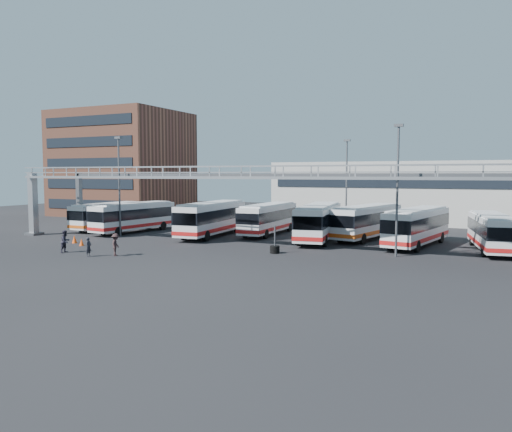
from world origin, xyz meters
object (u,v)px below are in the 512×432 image
at_px(light_pole_mid, 397,183).
at_px(tire_stack, 275,249).
at_px(bus_0, 108,215).
at_px(bus_4, 269,218).
at_px(cone_left, 82,242).
at_px(bus_7, 417,225).
at_px(pedestrian_b, 65,241).
at_px(cone_right, 74,239).
at_px(light_pole_back, 346,180).
at_px(bus_1, 134,216).
at_px(bus_3, 212,217).
at_px(pedestrian_c, 116,245).
at_px(bus_8, 491,231).
at_px(bus_6, 368,220).
at_px(bus_5, 319,221).
at_px(light_pole_left, 119,181).
at_px(pedestrian_a, 89,247).

xyz_separation_m(light_pole_mid, tire_stack, (-9.16, -2.50, -5.35)).
xyz_separation_m(bus_0, bus_4, (18.86, 3.43, 0.11)).
bearing_deg(bus_0, cone_left, -58.38).
relative_size(bus_7, pedestrian_b, 6.19).
bearing_deg(cone_right, bus_4, 45.11).
relative_size(light_pole_back, bus_1, 0.93).
relative_size(bus_7, cone_left, 18.14).
distance_m(bus_3, pedestrian_c, 13.95).
bearing_deg(bus_8, bus_6, 153.62).
bearing_deg(cone_left, bus_5, 33.60).
relative_size(bus_7, pedestrian_c, 6.44).
bearing_deg(pedestrian_b, light_pole_left, 12.26).
relative_size(light_pole_back, cone_left, 16.25).
distance_m(bus_0, bus_4, 19.17).
height_order(bus_3, pedestrian_b, bus_3).
distance_m(pedestrian_a, tire_stack, 14.64).
height_order(bus_1, cone_left, bus_1).
bearing_deg(pedestrian_c, bus_1, 8.05).
xyz_separation_m(bus_4, pedestrian_b, (-10.13, -18.21, -0.89)).
bearing_deg(bus_0, light_pole_back, 20.32).
xyz_separation_m(light_pole_back, cone_left, (-18.54, -20.91, -5.41)).
bearing_deg(bus_3, light_pole_left, -159.85).
bearing_deg(pedestrian_c, light_pole_left, 12.95).
relative_size(bus_8, pedestrian_a, 6.89).
height_order(bus_3, pedestrian_a, bus_3).
xyz_separation_m(bus_3, cone_left, (-7.18, -10.82, -1.64)).
bearing_deg(light_pole_back, bus_4, -137.24).
xyz_separation_m(bus_3, tire_stack, (10.20, -7.42, -1.57)).
distance_m(light_pole_back, bus_3, 15.65).
height_order(light_pole_mid, pedestrian_c, light_pole_mid).
xyz_separation_m(light_pole_back, tire_stack, (-1.16, -17.50, -5.35)).
distance_m(bus_5, bus_6, 5.12).
xyz_separation_m(bus_4, cone_right, (-13.67, -13.73, -1.45)).
height_order(bus_5, cone_left, bus_5).
bearing_deg(bus_0, light_pole_left, -38.47).
relative_size(light_pole_mid, bus_3, 0.87).
relative_size(bus_1, cone_left, 17.44).
bearing_deg(bus_6, light_pole_back, 135.25).
distance_m(bus_0, tire_stack, 25.68).
xyz_separation_m(bus_7, pedestrian_b, (-25.54, -15.97, -0.95)).
height_order(bus_6, pedestrian_a, bus_6).
height_order(bus_3, cone_right, bus_3).
distance_m(bus_8, cone_left, 35.35).
height_order(bus_4, cone_right, bus_4).
xyz_separation_m(pedestrian_a, pedestrian_c, (1.69, 1.16, 0.12)).
height_order(light_pole_mid, cone_left, light_pole_mid).
bearing_deg(light_pole_left, pedestrian_b, -73.07).
bearing_deg(cone_left, pedestrian_a, -40.86).
relative_size(light_pole_back, tire_stack, 4.54).
distance_m(light_pole_mid, bus_6, 11.11).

